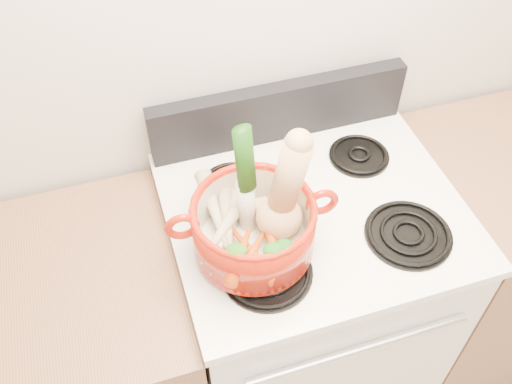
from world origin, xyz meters
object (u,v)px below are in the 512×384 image
object	(u,v)px
stove_body	(304,303)
squash	(280,191)
leek	(246,180)
dutch_oven	(253,227)

from	to	relation	value
stove_body	squash	size ratio (longest dim) A/B	3.19
squash	leek	world-z (taller)	leek
squash	dutch_oven	bearing A→B (deg)	-162.16
stove_body	dutch_oven	size ratio (longest dim) A/B	3.12
stove_body	leek	distance (m)	0.72
dutch_oven	squash	world-z (taller)	squash
dutch_oven	leek	distance (m)	0.12
stove_body	leek	xyz separation A→B (m)	(-0.20, -0.03, 0.69)
dutch_oven	stove_body	bearing A→B (deg)	27.46
dutch_oven	squash	bearing A→B (deg)	9.62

